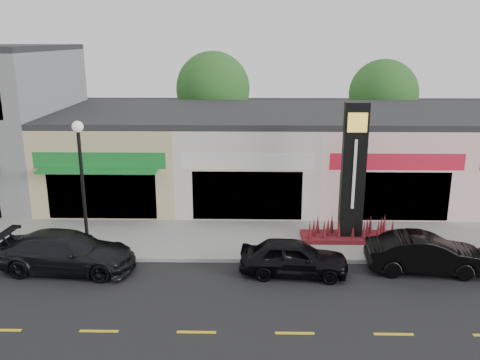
{
  "coord_description": "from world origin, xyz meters",
  "views": [
    {
      "loc": [
        -1.41,
        -16.65,
        8.68
      ],
      "look_at": [
        -1.8,
        4.0,
        2.88
      ],
      "focal_mm": 38.0,
      "sensor_mm": 36.0,
      "label": 1
    }
  ],
  "objects": [
    {
      "name": "car_black_sedan",
      "position": [
        0.29,
        1.03,
        0.69
      ],
      "size": [
        1.97,
        4.19,
        1.39
      ],
      "primitive_type": "imported",
      "rotation": [
        0.0,
        0.0,
        1.49
      ],
      "color": "black",
      "rests_on": "ground"
    },
    {
      "name": "shop_pink_w",
      "position": [
        5.5,
        11.47,
        2.4
      ],
      "size": [
        7.0,
        10.01,
        4.8
      ],
      "color": "beige",
      "rests_on": "ground"
    },
    {
      "name": "shop_cream",
      "position": [
        -1.5,
        11.47,
        2.4
      ],
      "size": [
        7.0,
        10.01,
        4.8
      ],
      "color": "beige",
      "rests_on": "ground"
    },
    {
      "name": "sidewalk",
      "position": [
        0.0,
        4.35,
        0.07
      ],
      "size": [
        52.0,
        4.3,
        0.15
      ],
      "primitive_type": "cube",
      "color": "gray",
      "rests_on": "ground"
    },
    {
      "name": "ground",
      "position": [
        0.0,
        0.0,
        0.0
      ],
      "size": [
        120.0,
        120.0,
        0.0
      ],
      "primitive_type": "plane",
      "color": "black",
      "rests_on": "ground"
    },
    {
      "name": "curb",
      "position": [
        0.0,
        2.1,
        0.07
      ],
      "size": [
        52.0,
        0.2,
        0.15
      ],
      "primitive_type": "cube",
      "color": "gray",
      "rests_on": "ground"
    },
    {
      "name": "shop_beige",
      "position": [
        -8.5,
        11.46,
        2.4
      ],
      "size": [
        7.0,
        10.85,
        4.8
      ],
      "color": "tan",
      "rests_on": "ground"
    },
    {
      "name": "car_dark_sedan",
      "position": [
        -8.39,
        1.23,
        0.76
      ],
      "size": [
        2.55,
        5.38,
        1.52
      ],
      "primitive_type": "imported",
      "rotation": [
        0.0,
        0.0,
        1.49
      ],
      "color": "black",
      "rests_on": "ground"
    },
    {
      "name": "tree_rear_mid",
      "position": [
        8.0,
        19.5,
        4.88
      ],
      "size": [
        4.8,
        4.8,
        7.29
      ],
      "color": "#382619",
      "rests_on": "ground"
    },
    {
      "name": "pylon_sign",
      "position": [
        3.0,
        4.2,
        2.27
      ],
      "size": [
        4.2,
        1.3,
        6.0
      ],
      "color": "#51150E",
      "rests_on": "sidewalk"
    },
    {
      "name": "lamp_west_near",
      "position": [
        -8.0,
        2.5,
        3.48
      ],
      "size": [
        0.44,
        0.44,
        5.47
      ],
      "color": "black",
      "rests_on": "sidewalk"
    },
    {
      "name": "tree_rear_west",
      "position": [
        -4.0,
        19.5,
        5.22
      ],
      "size": [
        5.2,
        5.2,
        7.83
      ],
      "color": "#382619",
      "rests_on": "ground"
    },
    {
      "name": "car_black_conv",
      "position": [
        5.34,
        1.37,
        0.73
      ],
      "size": [
        1.86,
        4.54,
        1.46
      ],
      "primitive_type": "imported",
      "rotation": [
        0.0,
        0.0,
        1.5
      ],
      "color": "black",
      "rests_on": "ground"
    }
  ]
}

